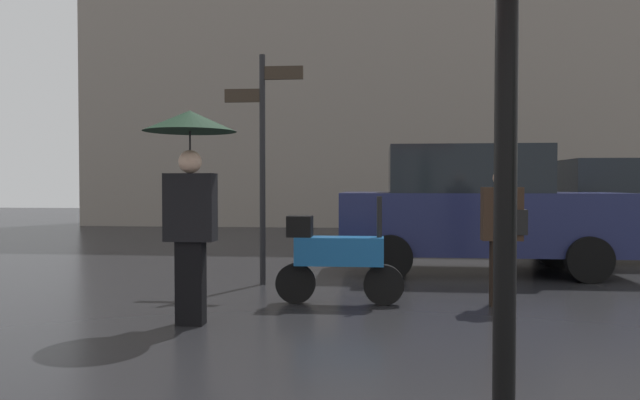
# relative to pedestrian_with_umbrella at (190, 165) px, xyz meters

# --- Properties ---
(pedestrian_with_umbrella) EXTENTS (0.90, 0.90, 2.09)m
(pedestrian_with_umbrella) POSITION_rel_pedestrian_with_umbrella_xyz_m (0.00, 0.00, 0.00)
(pedestrian_with_umbrella) COLOR black
(pedestrian_with_umbrella) RESTS_ON ground
(pedestrian_with_bag) EXTENTS (0.48, 0.24, 1.54)m
(pedestrian_with_bag) POSITION_rel_pedestrian_with_umbrella_xyz_m (3.22, 1.21, -0.68)
(pedestrian_with_bag) COLOR black
(pedestrian_with_bag) RESTS_ON ground
(parked_scooter) EXTENTS (1.47, 0.32, 1.23)m
(parked_scooter) POSITION_rel_pedestrian_with_umbrella_xyz_m (1.33, 1.13, -1.00)
(parked_scooter) COLOR black
(parked_scooter) RESTS_ON ground
(parked_car_right) EXTENTS (4.23, 1.83, 1.95)m
(parked_car_right) POSITION_rel_pedestrian_with_umbrella_xyz_m (3.31, 3.76, -0.57)
(parked_car_right) COLOR #1E234C
(parked_car_right) RESTS_ON ground
(street_signpost) EXTENTS (1.08, 0.08, 3.13)m
(street_signpost) POSITION_rel_pedestrian_with_umbrella_xyz_m (0.25, 2.38, 0.34)
(street_signpost) COLOR black
(street_signpost) RESTS_ON ground
(building_block) EXTENTS (19.48, 3.07, 14.70)m
(building_block) POSITION_rel_pedestrian_with_umbrella_xyz_m (1.78, 14.58, 5.79)
(building_block) COLOR gray
(building_block) RESTS_ON ground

